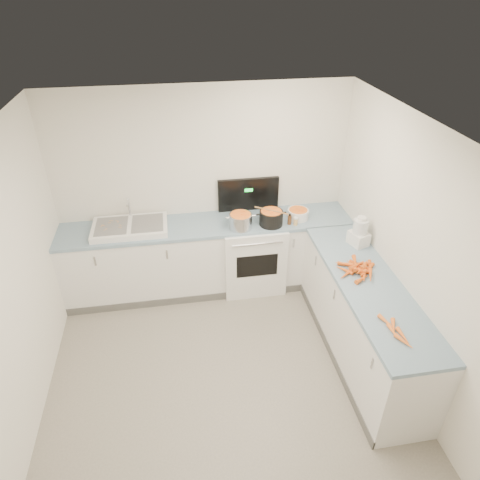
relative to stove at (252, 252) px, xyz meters
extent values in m
cube|color=white|center=(-0.55, 0.01, -0.02)|extent=(3.50, 0.60, 0.90)
cube|color=#819FB6|center=(-0.55, 0.01, 0.45)|extent=(3.50, 0.62, 0.04)
cube|color=white|center=(0.90, -1.39, -0.02)|extent=(0.60, 2.20, 0.90)
cube|color=#819FB6|center=(0.90, -1.39, 0.45)|extent=(0.62, 2.20, 0.04)
cube|color=white|center=(0.00, -0.01, -0.02)|extent=(0.76, 0.65, 0.90)
cube|color=black|center=(0.00, 0.29, 0.68)|extent=(0.76, 0.05, 0.42)
cube|color=white|center=(-1.45, 0.01, 0.50)|extent=(0.86, 0.52, 0.07)
cube|color=slate|center=(-1.65, 0.01, 0.54)|extent=(0.36, 0.42, 0.01)
cube|color=slate|center=(-1.25, 0.01, 0.54)|extent=(0.36, 0.42, 0.01)
cylinder|color=silver|center=(-1.45, 0.23, 0.66)|extent=(0.03, 0.03, 0.24)
cylinder|color=silver|center=(-0.17, -0.15, 0.55)|extent=(0.31, 0.31, 0.20)
cylinder|color=black|center=(0.20, -0.13, 0.55)|extent=(0.31, 0.31, 0.20)
cylinder|color=#AD7A47|center=(0.20, -0.13, 0.65)|extent=(0.36, 0.26, 0.02)
cylinder|color=white|center=(0.56, -0.04, 0.52)|extent=(0.31, 0.31, 0.12)
cylinder|color=#593319|center=(0.42, -0.16, 0.52)|extent=(0.05, 0.05, 0.11)
cylinder|color=#E5B266|center=(0.48, -0.19, 0.51)|extent=(0.05, 0.05, 0.08)
cube|color=white|center=(1.05, -0.71, 0.54)|extent=(0.22, 0.25, 0.15)
cylinder|color=silver|center=(1.05, -0.71, 0.69)|extent=(0.16, 0.16, 0.16)
cylinder|color=white|center=(1.05, -0.71, 0.79)|extent=(0.09, 0.09, 0.04)
cone|color=orange|center=(0.89, -1.10, 0.48)|extent=(0.14, 0.17, 0.04)
cone|color=orange|center=(0.91, -1.09, 0.49)|extent=(0.21, 0.08, 0.04)
cone|color=orange|center=(0.87, -1.21, 0.49)|extent=(0.07, 0.19, 0.04)
cone|color=orange|center=(1.00, -1.14, 0.48)|extent=(0.11, 0.18, 0.04)
cone|color=orange|center=(0.85, -1.20, 0.49)|extent=(0.22, 0.04, 0.04)
cone|color=orange|center=(0.88, -1.20, 0.49)|extent=(0.18, 0.05, 0.05)
cone|color=orange|center=(0.96, -1.19, 0.49)|extent=(0.18, 0.17, 0.04)
cone|color=orange|center=(0.72, -1.18, 0.49)|extent=(0.16, 0.17, 0.05)
cone|color=orange|center=(0.88, -1.23, 0.49)|extent=(0.18, 0.09, 0.05)
cone|color=orange|center=(0.87, -1.29, 0.49)|extent=(0.13, 0.20, 0.05)
cone|color=orange|center=(0.83, -1.35, 0.49)|extent=(0.17, 0.13, 0.05)
cone|color=orange|center=(0.71, -1.25, 0.49)|extent=(0.17, 0.14, 0.04)
cone|color=orange|center=(0.78, -1.10, 0.49)|extent=(0.20, 0.14, 0.04)
cone|color=orange|center=(0.86, -1.21, 0.49)|extent=(0.20, 0.08, 0.04)
cone|color=orange|center=(0.83, -1.22, 0.52)|extent=(0.18, 0.13, 0.05)
cone|color=orange|center=(0.92, -1.18, 0.54)|extent=(0.15, 0.16, 0.05)
cone|color=orange|center=(0.93, -1.32, 0.51)|extent=(0.12, 0.20, 0.04)
cone|color=orange|center=(0.86, -1.24, 0.52)|extent=(0.16, 0.14, 0.05)
cone|color=orange|center=(0.85, -1.17, 0.53)|extent=(0.21, 0.15, 0.05)
cone|color=orange|center=(0.83, -1.13, 0.50)|extent=(0.10, 0.18, 0.04)
cone|color=orange|center=(0.90, -1.19, 0.50)|extent=(0.15, 0.15, 0.04)
cone|color=orange|center=(0.73, -1.13, 0.53)|extent=(0.18, 0.11, 0.04)
cone|color=orange|center=(0.85, -1.10, 0.53)|extent=(0.09, 0.19, 0.05)
cone|color=orange|center=(0.83, -1.15, 0.52)|extent=(0.12, 0.21, 0.04)
cone|color=orange|center=(0.83, -2.18, 0.49)|extent=(0.11, 0.18, 0.04)
cone|color=orange|center=(0.86, -2.12, 0.49)|extent=(0.05, 0.18, 0.04)
cone|color=orange|center=(0.80, -2.06, 0.49)|extent=(0.04, 0.17, 0.04)
cone|color=orange|center=(0.83, -2.00, 0.49)|extent=(0.10, 0.17, 0.04)
cone|color=orange|center=(0.80, -1.94, 0.49)|extent=(0.09, 0.18, 0.04)
cube|color=tan|center=(-1.70, 0.02, 0.54)|extent=(0.03, 0.03, 0.00)
cube|color=tan|center=(-1.67, 0.13, 0.54)|extent=(0.05, 0.02, 0.00)
cube|color=tan|center=(-1.59, 0.09, 0.54)|extent=(0.01, 0.04, 0.00)
cube|color=tan|center=(-1.57, 0.07, 0.54)|extent=(0.04, 0.04, 0.00)
cube|color=tan|center=(-1.68, 0.08, 0.55)|extent=(0.04, 0.02, 0.00)
cube|color=tan|center=(-1.71, -0.06, 0.54)|extent=(0.04, 0.04, 0.00)
cube|color=tan|center=(-1.55, -0.04, 0.54)|extent=(0.04, 0.03, 0.00)
cube|color=tan|center=(-1.76, 0.03, 0.55)|extent=(0.03, 0.05, 0.00)
cube|color=tan|center=(-1.75, 0.03, 0.54)|extent=(0.04, 0.03, 0.00)
cube|color=tan|center=(-1.55, 0.01, 0.54)|extent=(0.03, 0.03, 0.00)
cube|color=tan|center=(-1.56, 0.13, 0.54)|extent=(0.03, 0.03, 0.00)
cube|color=tan|center=(-1.63, 0.07, 0.54)|extent=(0.05, 0.01, 0.00)
cube|color=tan|center=(-1.60, 0.12, 0.54)|extent=(0.03, 0.02, 0.00)
cube|color=tan|center=(-1.62, 0.02, 0.54)|extent=(0.05, 0.03, 0.00)
camera|label=1|loc=(-0.89, -4.42, 3.04)|focal=32.00mm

